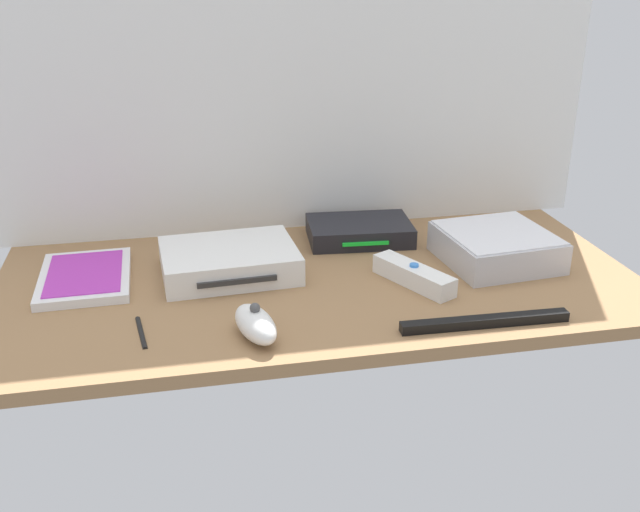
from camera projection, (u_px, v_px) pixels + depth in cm
name	position (u px, v px, depth cm)	size (l,w,h in cm)	color
ground_plane	(320.00, 285.00, 114.55)	(100.00, 48.00, 2.00)	#936D47
back_wall	(291.00, 50.00, 123.97)	(110.00, 1.20, 64.00)	white
game_console	(229.00, 261.00, 115.48)	(21.93, 17.47, 4.40)	white
mini_computer	(496.00, 247.00, 119.81)	(18.52, 18.52, 5.30)	silver
game_case	(85.00, 277.00, 113.20)	(14.04, 19.31, 1.56)	white
network_router	(359.00, 231.00, 129.17)	(18.89, 13.39, 3.40)	black
remote_wand	(414.00, 275.00, 111.96)	(9.85, 14.85, 3.40)	white
remote_nunchuk	(256.00, 324.00, 96.26)	(6.84, 10.80, 5.10)	white
sensor_bar	(485.00, 322.00, 99.72)	(24.00, 1.80, 1.40)	black
stylus_pen	(141.00, 331.00, 97.97)	(0.70, 0.70, 9.00)	black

